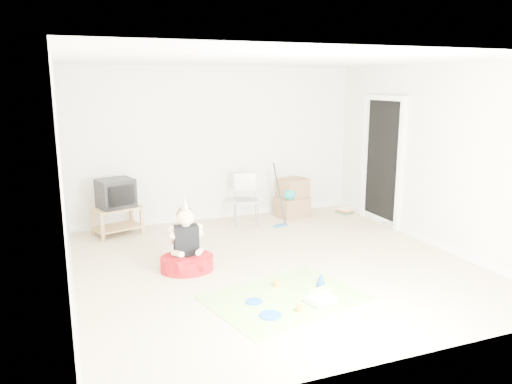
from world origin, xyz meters
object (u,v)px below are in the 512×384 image
object	(u,v)px
crt_tv	(116,193)
tv_stand	(117,218)
seated_woman	(187,254)
birthday_cake	(321,300)
cardboard_boxes	(293,199)
folding_chair	(246,200)

from	to	relation	value
crt_tv	tv_stand	bearing A→B (deg)	-61.54
tv_stand	crt_tv	bearing A→B (deg)	135.00
tv_stand	seated_woman	xyz separation A→B (m)	(0.65, -1.88, -0.05)
seated_woman	birthday_cake	distance (m)	1.86
crt_tv	birthday_cake	xyz separation A→B (m)	(1.76, -3.36, -0.62)
cardboard_boxes	seated_woman	xyz separation A→B (m)	(-2.37, -1.87, -0.11)
birthday_cake	folding_chair	bearing A→B (deg)	84.69
crt_tv	folding_chair	size ratio (longest dim) A/B	0.59
cardboard_boxes	seated_woman	size ratio (longest dim) A/B	0.69
tv_stand	cardboard_boxes	xyz separation A→B (m)	(3.02, -0.01, 0.06)
crt_tv	cardboard_boxes	distance (m)	3.04
tv_stand	cardboard_boxes	world-z (taller)	cardboard_boxes
tv_stand	folding_chair	distance (m)	2.07
birthday_cake	crt_tv	bearing A→B (deg)	117.60
crt_tv	folding_chair	world-z (taller)	crt_tv
seated_woman	birthday_cake	xyz separation A→B (m)	(1.11, -1.48, -0.17)
seated_woman	cardboard_boxes	bearing A→B (deg)	38.33
crt_tv	seated_woman	bearing A→B (deg)	-87.52
tv_stand	crt_tv	size ratio (longest dim) A/B	1.55
folding_chair	birthday_cake	size ratio (longest dim) A/B	2.65
crt_tv	birthday_cake	world-z (taller)	crt_tv
cardboard_boxes	birthday_cake	world-z (taller)	cardboard_boxes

